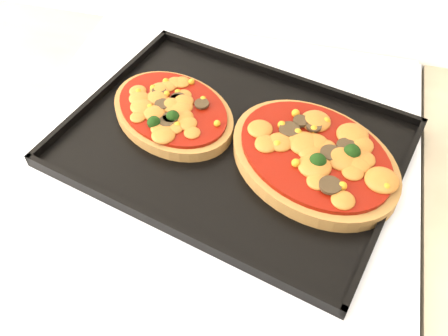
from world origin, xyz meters
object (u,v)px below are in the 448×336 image
(stove, at_px, (215,293))
(pizza_left, at_px, (173,111))
(baking_tray, at_px, (233,142))
(pizza_right, at_px, (314,156))

(stove, height_order, pizza_left, pizza_left)
(baking_tray, relative_size, pizza_left, 2.27)
(baking_tray, distance_m, pizza_right, 0.12)
(stove, distance_m, baking_tray, 0.47)
(baking_tray, distance_m, pizza_left, 0.10)
(baking_tray, height_order, pizza_left, pizza_left)
(stove, relative_size, pizza_right, 3.62)
(pizza_left, bearing_deg, pizza_right, -10.74)
(pizza_right, bearing_deg, pizza_left, 169.26)
(stove, relative_size, pizza_left, 4.39)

